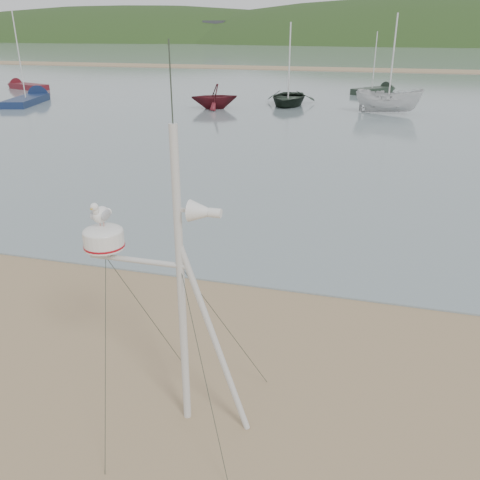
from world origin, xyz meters
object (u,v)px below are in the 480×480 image
(boat_white, at_px, (391,80))
(dinghy_red_far, at_px, (20,86))
(boat_red, at_px, (214,85))
(sailboat_dark_mid, at_px, (381,90))
(sailboat_blue_near, at_px, (36,97))
(boat_dark, at_px, (289,69))
(mast_rig, at_px, (178,346))

(boat_white, bearing_deg, dinghy_red_far, 87.05)
(boat_red, bearing_deg, sailboat_dark_mid, 113.06)
(boat_red, relative_size, sailboat_dark_mid, 0.59)
(boat_white, bearing_deg, boat_red, 102.55)
(sailboat_blue_near, bearing_deg, boat_dark, 8.29)
(boat_red, distance_m, sailboat_blue_near, 15.24)
(sailboat_blue_near, bearing_deg, mast_rig, -51.16)
(boat_white, relative_size, dinghy_red_far, 0.76)
(boat_white, bearing_deg, boat_dark, 80.78)
(boat_red, bearing_deg, boat_dark, 97.25)
(mast_rig, xyz_separation_m, boat_dark, (-4.53, 33.33, 1.36))
(dinghy_red_far, height_order, sailboat_dark_mid, sailboat_dark_mid)
(boat_white, relative_size, sailboat_dark_mid, 0.80)
(mast_rig, bearing_deg, boat_red, 107.19)
(mast_rig, xyz_separation_m, boat_red, (-9.32, 30.13, 0.39))
(dinghy_red_far, bearing_deg, boat_dark, -9.46)
(sailboat_blue_near, bearing_deg, sailboat_dark_mid, 26.19)
(boat_red, bearing_deg, boat_white, 67.88)
(boat_dark, xyz_separation_m, sailboat_dark_mid, (6.64, 10.18, -2.34))
(mast_rig, distance_m, boat_white, 31.18)
(boat_dark, bearing_deg, sailboat_dark_mid, 54.66)
(boat_dark, height_order, dinghy_red_far, boat_dark)
(sailboat_blue_near, relative_size, sailboat_dark_mid, 1.35)
(sailboat_dark_mid, bearing_deg, boat_white, -87.11)
(boat_red, xyz_separation_m, sailboat_dark_mid, (11.44, 13.37, -1.38))
(mast_rig, height_order, boat_white, mast_rig)
(boat_white, height_order, sailboat_dark_mid, sailboat_dark_mid)
(boat_dark, relative_size, boat_white, 1.18)
(dinghy_red_far, bearing_deg, sailboat_dark_mid, 9.58)
(boat_red, distance_m, sailboat_dark_mid, 17.65)
(sailboat_dark_mid, bearing_deg, sailboat_blue_near, -153.81)
(boat_red, xyz_separation_m, dinghy_red_far, (-22.22, 7.70, -1.39))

